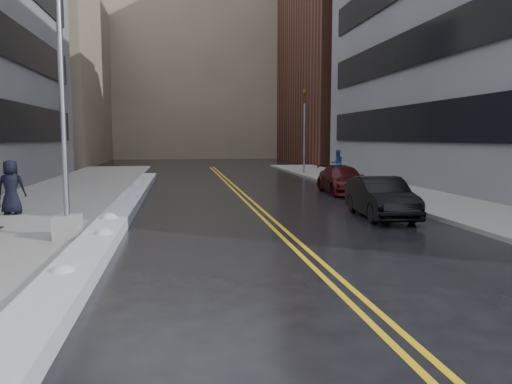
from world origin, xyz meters
name	(u,v)px	position (x,y,z in m)	size (l,w,h in m)	color
ground	(200,258)	(0.00, 0.00, 0.00)	(160.00, 160.00, 0.00)	black
sidewalk_west	(49,203)	(-5.75, 10.00, 0.07)	(5.50, 50.00, 0.15)	gray
sidewalk_east	(411,196)	(10.00, 10.00, 0.07)	(4.00, 50.00, 0.15)	gray
lane_line_left	(245,201)	(2.35, 10.00, 0.00)	(0.12, 50.00, 0.01)	gold
lane_line_right	(252,201)	(2.65, 10.00, 0.00)	(0.12, 50.00, 0.01)	gold
snow_ridge	(126,206)	(-2.45, 8.00, 0.17)	(0.90, 30.00, 0.34)	silver
building_west_far	(30,76)	(-15.50, 44.00, 9.00)	(14.00, 22.00, 18.00)	gray
building_east_far	(359,33)	(19.00, 42.00, 14.00)	(14.00, 20.00, 28.00)	#562D21
building_far	(196,78)	(2.00, 60.00, 11.00)	(36.00, 16.00, 22.00)	gray
lamppost	(64,146)	(-3.30, 2.00, 2.53)	(0.65, 0.65, 7.62)	gray
fire_hydrant	(391,186)	(9.00, 10.00, 0.55)	(0.26, 0.26, 0.73)	maroon
traffic_signal	(304,128)	(8.50, 24.00, 3.40)	(0.16, 0.20, 6.00)	gray
pedestrian_c	(11,187)	(-6.05, 6.53, 1.07)	(0.90, 0.59, 1.85)	black
pedestrian_east	(337,163)	(9.94, 20.71, 1.03)	(0.86, 0.67, 1.76)	navy
car_black	(381,197)	(6.38, 4.86, 0.70)	(1.48, 4.23, 1.39)	black
car_maroon	(343,180)	(7.50, 12.25, 0.66)	(1.84, 4.53, 1.31)	#37080C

